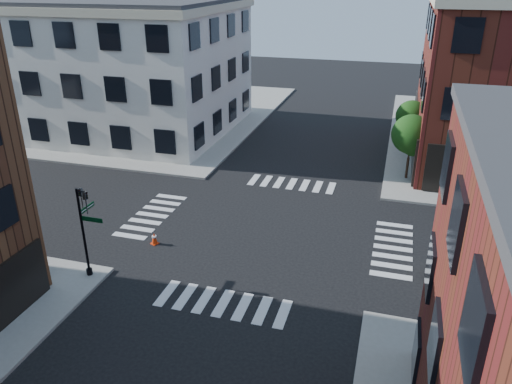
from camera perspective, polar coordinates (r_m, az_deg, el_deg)
The scene contains 7 objects.
ground at distance 28.14m, azimuth 1.02°, elevation -4.43°, with size 120.00×120.00×0.00m, color black.
sidewalk_nw at distance 54.27m, azimuth -14.93°, elevation 8.96°, with size 30.00×30.00×0.15m, color gray.
building_nw at distance 47.97m, azimuth -16.55°, elevation 13.55°, with size 22.00×16.00×11.00m, color silver.
tree_near at distance 35.41m, azimuth 17.43°, elevation 6.07°, with size 2.69×2.69×4.49m.
tree_far at distance 41.26m, azimuth 17.40°, elevation 8.11°, with size 2.43×2.43×4.07m.
signal_pole at distance 24.09m, azimuth -18.97°, elevation -3.34°, with size 1.29×1.24×4.60m.
traffic_cone at distance 27.24m, azimuth -11.55°, elevation -5.22°, with size 0.48×0.48×0.67m.
Camera 1 is at (6.42, -23.91, 13.37)m, focal length 35.00 mm.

